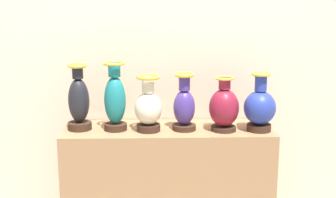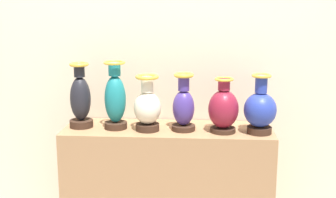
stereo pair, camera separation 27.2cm
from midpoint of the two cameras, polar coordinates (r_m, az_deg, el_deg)
display_shelf at (r=2.90m, az=-2.74°, el=-11.52°), size 1.25×0.41×0.82m
vase_onyx at (r=2.76m, az=-13.84°, el=-0.31°), size 0.14×0.14×0.39m
vase_teal at (r=2.71m, az=-9.48°, el=-0.14°), size 0.13×0.13×0.41m
vase_ivory at (r=2.67m, az=-5.39°, el=-1.05°), size 0.16×0.16×0.33m
vase_indigo at (r=2.68m, az=-0.86°, el=-0.90°), size 0.14×0.14×0.34m
vase_burgundy at (r=2.68m, az=4.12°, el=-1.12°), size 0.18×0.18×0.32m
vase_cobalt at (r=2.69m, az=8.56°, el=-1.06°), size 0.19×0.19×0.35m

